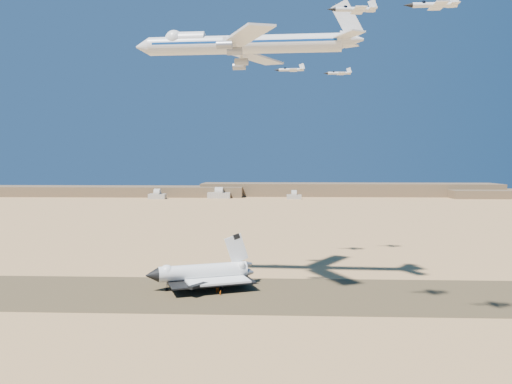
{
  "coord_description": "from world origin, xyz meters",
  "views": [
    {
      "loc": [
        18.67,
        -179.36,
        48.24
      ],
      "look_at": [
        10.46,
        8.0,
        37.02
      ],
      "focal_mm": 35.0,
      "sensor_mm": 36.0,
      "label": 1
    }
  ],
  "objects_px": {
    "crew_b": "(220,293)",
    "chase_jet_e": "(339,73)",
    "shuttle": "(202,274)",
    "chase_jet_b": "(433,5)",
    "chase_jet_a": "(354,9)",
    "chase_jet_d": "(291,70)",
    "carrier_747": "(237,45)",
    "crew_a": "(218,290)",
    "crew_c": "(217,290)"
  },
  "relations": [
    {
      "from": "chase_jet_b",
      "to": "chase_jet_d",
      "type": "bearing_deg",
      "value": 106.82
    },
    {
      "from": "carrier_747",
      "to": "chase_jet_e",
      "type": "distance_m",
      "value": 75.69
    },
    {
      "from": "crew_a",
      "to": "crew_b",
      "type": "distance_m",
      "value": 4.24
    },
    {
      "from": "crew_b",
      "to": "crew_c",
      "type": "xyz_separation_m",
      "value": [
        -1.79,
        3.46,
        0.03
      ]
    },
    {
      "from": "shuttle",
      "to": "chase_jet_a",
      "type": "bearing_deg",
      "value": -63.18
    },
    {
      "from": "shuttle",
      "to": "chase_jet_e",
      "type": "xyz_separation_m",
      "value": [
        58.22,
        57.78,
        85.86
      ]
    },
    {
      "from": "chase_jet_b",
      "to": "crew_b",
      "type": "bearing_deg",
      "value": 140.57
    },
    {
      "from": "shuttle",
      "to": "crew_c",
      "type": "height_order",
      "value": "shuttle"
    },
    {
      "from": "shuttle",
      "to": "crew_c",
      "type": "xyz_separation_m",
      "value": [
        6.45,
        -7.14,
        -4.54
      ]
    },
    {
      "from": "chase_jet_a",
      "to": "crew_b",
      "type": "bearing_deg",
      "value": 136.62
    },
    {
      "from": "crew_c",
      "to": "chase_jet_b",
      "type": "height_order",
      "value": "chase_jet_b"
    },
    {
      "from": "crew_b",
      "to": "chase_jet_b",
      "type": "distance_m",
      "value": 115.69
    },
    {
      "from": "carrier_747",
      "to": "crew_c",
      "type": "bearing_deg",
      "value": -151.76
    },
    {
      "from": "crew_a",
      "to": "chase_jet_a",
      "type": "height_order",
      "value": "chase_jet_a"
    },
    {
      "from": "carrier_747",
      "to": "chase_jet_e",
      "type": "xyz_separation_m",
      "value": [
        44.28,
        61.39,
        0.21
      ]
    },
    {
      "from": "crew_a",
      "to": "crew_c",
      "type": "relative_size",
      "value": 0.94
    },
    {
      "from": "chase_jet_a",
      "to": "chase_jet_b",
      "type": "distance_m",
      "value": 22.61
    },
    {
      "from": "crew_b",
      "to": "chase_jet_e",
      "type": "height_order",
      "value": "chase_jet_e"
    },
    {
      "from": "chase_jet_b",
      "to": "shuttle",
      "type": "bearing_deg",
      "value": 138.64
    },
    {
      "from": "chase_jet_a",
      "to": "chase_jet_e",
      "type": "height_order",
      "value": "chase_jet_e"
    },
    {
      "from": "crew_a",
      "to": "carrier_747",
      "type": "bearing_deg",
      "value": -62.9
    },
    {
      "from": "crew_b",
      "to": "chase_jet_b",
      "type": "xyz_separation_m",
      "value": [
        59.48,
        -48.36,
        86.65
      ]
    },
    {
      "from": "chase_jet_e",
      "to": "shuttle",
      "type": "bearing_deg",
      "value": -136.06
    },
    {
      "from": "chase_jet_e",
      "to": "chase_jet_b",
      "type": "bearing_deg",
      "value": -86.19
    },
    {
      "from": "carrier_747",
      "to": "crew_b",
      "type": "height_order",
      "value": "carrier_747"
    },
    {
      "from": "crew_c",
      "to": "chase_jet_b",
      "type": "xyz_separation_m",
      "value": [
        61.27,
        -51.82,
        86.62
      ]
    },
    {
      "from": "carrier_747",
      "to": "chase_jet_a",
      "type": "height_order",
      "value": "carrier_747"
    },
    {
      "from": "crew_b",
      "to": "chase_jet_a",
      "type": "bearing_deg",
      "value": -158.62
    },
    {
      "from": "chase_jet_d",
      "to": "crew_c",
      "type": "bearing_deg",
      "value": -114.37
    },
    {
      "from": "crew_b",
      "to": "chase_jet_e",
      "type": "xyz_separation_m",
      "value": [
        49.98,
        68.38,
        90.42
      ]
    },
    {
      "from": "shuttle",
      "to": "chase_jet_e",
      "type": "relative_size",
      "value": 3.06
    },
    {
      "from": "crew_a",
      "to": "chase_jet_a",
      "type": "bearing_deg",
      "value": -127.57
    },
    {
      "from": "crew_a",
      "to": "chase_jet_b",
      "type": "height_order",
      "value": "chase_jet_b"
    },
    {
      "from": "shuttle",
      "to": "crew_a",
      "type": "xyz_separation_m",
      "value": [
        6.95,
        -6.56,
        -4.59
      ]
    },
    {
      "from": "crew_a",
      "to": "chase_jet_a",
      "type": "xyz_separation_m",
      "value": [
        43.16,
        -38.59,
        89.94
      ]
    },
    {
      "from": "shuttle",
      "to": "crew_b",
      "type": "relative_size",
      "value": 23.81
    },
    {
      "from": "crew_a",
      "to": "crew_b",
      "type": "relative_size",
      "value": 0.97
    },
    {
      "from": "shuttle",
      "to": "chase_jet_b",
      "type": "relative_size",
      "value": 3.03
    },
    {
      "from": "crew_a",
      "to": "crew_c",
      "type": "distance_m",
      "value": 0.77
    },
    {
      "from": "shuttle",
      "to": "chase_jet_b",
      "type": "bearing_deg",
      "value": -62.2
    },
    {
      "from": "crew_b",
      "to": "chase_jet_e",
      "type": "relative_size",
      "value": 0.13
    },
    {
      "from": "shuttle",
      "to": "crew_c",
      "type": "relative_size",
      "value": 23.08
    },
    {
      "from": "shuttle",
      "to": "chase_jet_a",
      "type": "xyz_separation_m",
      "value": [
        50.11,
        -45.15,
        85.35
      ]
    },
    {
      "from": "crew_b",
      "to": "chase_jet_b",
      "type": "relative_size",
      "value": 0.13
    },
    {
      "from": "chase_jet_a",
      "to": "chase_jet_d",
      "type": "bearing_deg",
      "value": 95.52
    },
    {
      "from": "crew_a",
      "to": "chase_jet_e",
      "type": "distance_m",
      "value": 122.27
    },
    {
      "from": "chase_jet_a",
      "to": "chase_jet_d",
      "type": "height_order",
      "value": "chase_jet_d"
    },
    {
      "from": "carrier_747",
      "to": "crew_b",
      "type": "bearing_deg",
      "value": -126.17
    },
    {
      "from": "crew_c",
      "to": "chase_jet_b",
      "type": "bearing_deg",
      "value": -158.51
    },
    {
      "from": "carrier_747",
      "to": "crew_c",
      "type": "distance_m",
      "value": 90.57
    }
  ]
}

